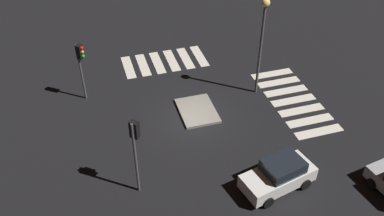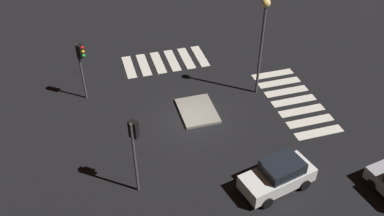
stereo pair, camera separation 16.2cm
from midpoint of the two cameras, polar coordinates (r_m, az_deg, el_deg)
name	(u,v)px [view 2 (the right image)]	position (r m, az deg, el deg)	size (l,w,h in m)	color
ground_plane	(192,120)	(27.60, 0.17, -1.63)	(80.00, 80.00, 0.00)	black
traffic_island	(197,111)	(28.20, 0.90, -0.38)	(3.16, 2.38, 0.18)	gray
car_white	(278,175)	(23.34, 11.78, -8.91)	(2.59, 4.34, 1.79)	silver
traffic_light_west	(134,140)	(21.07, -7.59, -4.29)	(0.53, 0.54, 4.71)	#47474C
traffic_light_north	(81,58)	(28.57, -14.61, 6.51)	(0.54, 0.53, 4.27)	#47474C
street_lamp	(263,31)	(27.85, 9.73, 10.24)	(0.56, 0.56, 7.04)	#47474C
crosswalk_near	(294,101)	(30.07, 13.73, 0.96)	(7.60, 3.20, 0.02)	silver
crosswalk_side	(165,61)	(33.49, -3.50, 6.30)	(3.20, 6.45, 0.02)	silver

